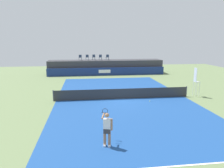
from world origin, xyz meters
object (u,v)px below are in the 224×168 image
at_px(spectator_chair_far_right, 107,57).
at_px(tennis_ball, 150,101).
at_px(spectator_chair_center, 94,57).
at_px(net_post_far, 186,91).
at_px(umpire_chair, 196,80).
at_px(net_post_near, 53,96).
at_px(spectator_chair_far_left, 80,57).
at_px(tennis_player, 107,128).
at_px(spectator_chair_left, 87,57).
at_px(spectator_chair_right, 100,57).

height_order(spectator_chair_far_right, tennis_ball, spectator_chair_far_right).
relative_size(spectator_chair_center, net_post_far, 0.89).
bearing_deg(umpire_chair, net_post_near, 179.96).
xyz_separation_m(spectator_chair_far_left, tennis_player, (1.65, -23.97, -1.73)).
relative_size(net_post_near, tennis_player, 0.56).
bearing_deg(spectator_chair_far_left, spectator_chair_left, 11.95).
height_order(spectator_chair_left, tennis_player, spectator_chair_left).
xyz_separation_m(spectator_chair_right, net_post_far, (7.05, -15.24, -2.19)).
relative_size(spectator_chair_center, tennis_player, 0.50).
relative_size(net_post_far, tennis_ball, 14.71).
bearing_deg(spectator_chair_right, tennis_player, -93.63).
bearing_deg(tennis_ball, spectator_chair_left, 107.19).
relative_size(spectator_chair_center, spectator_chair_far_right, 1.00).
height_order(net_post_near, tennis_ball, net_post_near).
height_order(net_post_near, net_post_far, same).
relative_size(net_post_far, tennis_player, 0.56).
relative_size(umpire_chair, tennis_ball, 40.59).
height_order(net_post_far, tennis_player, tennis_player).
distance_m(spectator_chair_far_right, tennis_ball, 16.74).
distance_m(spectator_chair_far_left, net_post_near, 15.51).
bearing_deg(tennis_player, net_post_far, 45.67).
distance_m(spectator_chair_center, tennis_ball, 17.45).
bearing_deg(umpire_chair, tennis_ball, -165.89).
xyz_separation_m(spectator_chair_far_left, net_post_far, (10.22, -15.19, -2.19)).
relative_size(spectator_chair_far_left, net_post_far, 0.89).
height_order(spectator_chair_left, net_post_far, spectator_chair_left).
bearing_deg(net_post_near, umpire_chair, -0.04).
xyz_separation_m(spectator_chair_far_left, spectator_chair_far_right, (4.29, -0.01, 0.00)).
height_order(spectator_chair_center, tennis_ball, spectator_chair_center).
distance_m(spectator_chair_left, net_post_far, 18.06).
distance_m(spectator_chair_far_left, tennis_player, 24.09).
distance_m(net_post_far, tennis_player, 12.27).
relative_size(spectator_chair_far_left, spectator_chair_far_right, 1.00).
xyz_separation_m(spectator_chair_left, tennis_ball, (5.15, -16.65, -2.66)).
xyz_separation_m(spectator_chair_center, spectator_chair_far_right, (2.16, -0.34, 0.00)).
bearing_deg(net_post_near, spectator_chair_right, 70.65).
height_order(spectator_chair_right, spectator_chair_far_right, same).
height_order(spectator_chair_far_left, spectator_chair_center, same).
xyz_separation_m(net_post_far, tennis_ball, (-3.97, -1.23, -0.46)).
height_order(spectator_chair_left, tennis_ball, spectator_chair_left).
bearing_deg(spectator_chair_far_left, tennis_player, -86.07).
distance_m(spectator_chair_right, tennis_ball, 16.96).
height_order(spectator_chair_far_left, net_post_far, spectator_chair_far_left).
height_order(spectator_chair_far_left, spectator_chair_right, same).
bearing_deg(spectator_chair_left, spectator_chair_right, -5.22).
distance_m(spectator_chair_left, spectator_chair_right, 2.09).
height_order(spectator_chair_center, umpire_chair, spectator_chair_center).
bearing_deg(net_post_far, spectator_chair_far_right, 111.33).
relative_size(spectator_chair_far_left, tennis_ball, 13.06).
xyz_separation_m(spectator_chair_right, tennis_ball, (3.08, -16.46, -2.66)).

